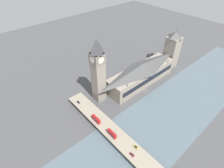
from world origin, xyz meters
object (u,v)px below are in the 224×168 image
at_px(clock_tower, 98,70).
at_px(double_decker_bus_mid, 96,119).
at_px(car_northbound_tail, 132,155).
at_px(victoria_tower, 172,50).
at_px(double_decker_bus_lead, 112,134).
at_px(car_northbound_lead, 78,102).
at_px(road_bridge, 128,147).
at_px(car_northbound_mid, 136,147).
at_px(parliament_hall, 142,73).

distance_m(clock_tower, double_decker_bus_mid, 48.55).
bearing_deg(car_northbound_tail, victoria_tower, -66.24).
height_order(double_decker_bus_lead, car_northbound_lead, double_decker_bus_lead).
bearing_deg(double_decker_bus_lead, double_decker_bus_mid, 1.87).
bearing_deg(victoria_tower, car_northbound_tail, 113.76).
height_order(victoria_tower, road_bridge, victoria_tower).
distance_m(clock_tower, double_decker_bus_lead, 63.35).
bearing_deg(victoria_tower, double_decker_bus_lead, 105.02).
relative_size(double_decker_bus_mid, car_northbound_mid, 2.28).
xyz_separation_m(double_decker_bus_lead, car_northbound_lead, (54.34, -0.08, -1.94)).
relative_size(clock_tower, victoria_tower, 1.34).
relative_size(parliament_hall, car_northbound_tail, 21.97).
bearing_deg(double_decker_bus_lead, car_northbound_mid, -161.83).
xyz_separation_m(double_decker_bus_lead, car_northbound_mid, (-21.96, -7.21, -2.01)).
distance_m(clock_tower, car_northbound_lead, 41.47).
xyz_separation_m(parliament_hall, car_northbound_mid, (-60.19, 75.17, -7.47)).
bearing_deg(double_decker_bus_lead, car_northbound_lead, -0.09).
height_order(clock_tower, car_northbound_tail, clock_tower).
relative_size(victoria_tower, double_decker_bus_mid, 5.06).
bearing_deg(double_decker_bus_mid, clock_tower, -42.85).
xyz_separation_m(victoria_tower, double_decker_bus_lead, (-38.28, 142.62, -17.12)).
distance_m(parliament_hall, road_bridge, 96.83).
relative_size(parliament_hall, double_decker_bus_lead, 9.36).
xyz_separation_m(parliament_hall, road_bridge, (-54.94, 79.22, -9.11)).
distance_m(parliament_hall, double_decker_bus_mid, 84.84).
relative_size(car_northbound_mid, car_northbound_tail, 1.08).
xyz_separation_m(clock_tower, car_northbound_tail, (-73.91, 24.80, -33.04)).
relative_size(double_decker_bus_lead, car_northbound_mid, 2.17).
height_order(car_northbound_lead, car_northbound_tail, car_northbound_lead).
xyz_separation_m(victoria_tower, double_decker_bus_mid, (-16.31, 143.34, -17.03)).
relative_size(victoria_tower, car_northbound_mid, 11.52).
bearing_deg(road_bridge, double_decker_bus_mid, 5.73).
bearing_deg(double_decker_bus_mid, double_decker_bus_lead, -178.13).
xyz_separation_m(double_decker_bus_mid, car_northbound_mid, (-43.93, -7.93, -2.10)).
bearing_deg(clock_tower, car_northbound_tail, 161.45).
bearing_deg(road_bridge, clock_tower, -18.06).
xyz_separation_m(clock_tower, double_decker_bus_lead, (-49.38, 24.71, -31.05)).
bearing_deg(parliament_hall, car_northbound_mid, 128.68).
xyz_separation_m(road_bridge, car_northbound_mid, (-5.25, -4.05, 1.64)).
relative_size(double_decker_bus_mid, car_northbound_tail, 2.46).
bearing_deg(car_northbound_tail, car_northbound_mid, -70.61).
height_order(victoria_tower, car_northbound_mid, victoria_tower).
bearing_deg(victoria_tower, road_bridge, 111.52).
relative_size(road_bridge, double_decker_bus_mid, 15.54).
height_order(clock_tower, double_decker_bus_mid, clock_tower).
relative_size(victoria_tower, car_northbound_lead, 13.42).
height_order(parliament_hall, road_bridge, parliament_hall).
distance_m(clock_tower, road_bridge, 77.70).
relative_size(road_bridge, double_decker_bus_lead, 16.29).
distance_m(victoria_tower, road_bridge, 151.34).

